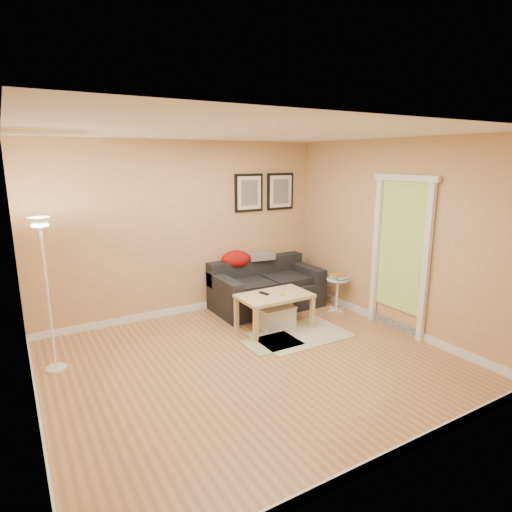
# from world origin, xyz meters

# --- Properties ---
(floor) EXTENTS (4.50, 4.50, 0.00)m
(floor) POSITION_xyz_m (0.00, 0.00, 0.00)
(floor) COLOR tan
(floor) RESTS_ON ground
(ceiling) EXTENTS (4.50, 4.50, 0.00)m
(ceiling) POSITION_xyz_m (0.00, 0.00, 2.60)
(ceiling) COLOR white
(ceiling) RESTS_ON wall_back
(wall_back) EXTENTS (4.50, 0.00, 4.50)m
(wall_back) POSITION_xyz_m (0.00, 2.00, 1.30)
(wall_back) COLOR tan
(wall_back) RESTS_ON ground
(wall_front) EXTENTS (4.50, 0.00, 4.50)m
(wall_front) POSITION_xyz_m (0.00, -2.00, 1.30)
(wall_front) COLOR tan
(wall_front) RESTS_ON ground
(wall_left) EXTENTS (0.00, 4.00, 4.00)m
(wall_left) POSITION_xyz_m (-2.25, 0.00, 1.30)
(wall_left) COLOR tan
(wall_left) RESTS_ON ground
(wall_right) EXTENTS (0.00, 4.00, 4.00)m
(wall_right) POSITION_xyz_m (2.25, 0.00, 1.30)
(wall_right) COLOR tan
(wall_right) RESTS_ON ground
(baseboard_back) EXTENTS (4.50, 0.02, 0.10)m
(baseboard_back) POSITION_xyz_m (0.00, 1.99, 0.05)
(baseboard_back) COLOR white
(baseboard_back) RESTS_ON ground
(baseboard_front) EXTENTS (4.50, 0.02, 0.10)m
(baseboard_front) POSITION_xyz_m (0.00, -1.99, 0.05)
(baseboard_front) COLOR white
(baseboard_front) RESTS_ON ground
(baseboard_left) EXTENTS (0.02, 4.00, 0.10)m
(baseboard_left) POSITION_xyz_m (-2.24, 0.00, 0.05)
(baseboard_left) COLOR white
(baseboard_left) RESTS_ON ground
(baseboard_right) EXTENTS (0.02, 4.00, 0.10)m
(baseboard_right) POSITION_xyz_m (2.24, 0.00, 0.05)
(baseboard_right) COLOR white
(baseboard_right) RESTS_ON ground
(sofa) EXTENTS (1.70, 0.90, 0.75)m
(sofa) POSITION_xyz_m (1.15, 1.53, 0.38)
(sofa) COLOR black
(sofa) RESTS_ON ground
(red_throw) EXTENTS (0.48, 0.36, 0.28)m
(red_throw) POSITION_xyz_m (0.78, 1.87, 0.77)
(red_throw) COLOR #A0120E
(red_throw) RESTS_ON sofa
(plaid_throw) EXTENTS (0.45, 0.32, 0.10)m
(plaid_throw) POSITION_xyz_m (1.21, 1.82, 0.78)
(plaid_throw) COLOR #A1845E
(plaid_throw) RESTS_ON sofa
(framed_print_left) EXTENTS (0.50, 0.04, 0.60)m
(framed_print_left) POSITION_xyz_m (1.08, 1.98, 1.80)
(framed_print_left) COLOR black
(framed_print_left) RESTS_ON wall_back
(framed_print_right) EXTENTS (0.50, 0.04, 0.60)m
(framed_print_right) POSITION_xyz_m (1.68, 1.98, 1.80)
(framed_print_right) COLOR black
(framed_print_right) RESTS_ON wall_back
(area_rug) EXTENTS (1.25, 0.85, 0.01)m
(area_rug) POSITION_xyz_m (0.96, 0.37, 0.01)
(area_rug) COLOR beige
(area_rug) RESTS_ON ground
(green_runner) EXTENTS (0.70, 0.50, 0.01)m
(green_runner) POSITION_xyz_m (0.49, 0.33, 0.01)
(green_runner) COLOR #668C4C
(green_runner) RESTS_ON ground
(coffee_table) EXTENTS (1.14, 0.89, 0.50)m
(coffee_table) POSITION_xyz_m (0.79, 0.75, 0.25)
(coffee_table) COLOR #D8BD84
(coffee_table) RESTS_ON ground
(remote_control) EXTENTS (0.09, 0.17, 0.02)m
(remote_control) POSITION_xyz_m (0.67, 0.83, 0.51)
(remote_control) COLOR black
(remote_control) RESTS_ON coffee_table
(tape_roll) EXTENTS (0.07, 0.07, 0.03)m
(tape_roll) POSITION_xyz_m (0.85, 0.65, 0.51)
(tape_roll) COLOR yellow
(tape_roll) RESTS_ON coffee_table
(storage_bin) EXTENTS (0.51, 0.37, 0.31)m
(storage_bin) POSITION_xyz_m (0.82, 0.77, 0.16)
(storage_bin) COLOR white
(storage_bin) RESTS_ON ground
(side_table) EXTENTS (0.34, 0.34, 0.51)m
(side_table) POSITION_xyz_m (2.02, 0.86, 0.26)
(side_table) COLOR white
(side_table) RESTS_ON ground
(book_stack) EXTENTS (0.20, 0.26, 0.08)m
(book_stack) POSITION_xyz_m (2.03, 0.85, 0.55)
(book_stack) COLOR teal
(book_stack) RESTS_ON side_table
(floor_lamp) EXTENTS (0.23, 0.23, 1.74)m
(floor_lamp) POSITION_xyz_m (-2.00, 0.99, 0.83)
(floor_lamp) COLOR white
(floor_lamp) RESTS_ON ground
(doorway) EXTENTS (0.12, 1.01, 2.13)m
(doorway) POSITION_xyz_m (2.20, -0.15, 1.02)
(doorway) COLOR white
(doorway) RESTS_ON ground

